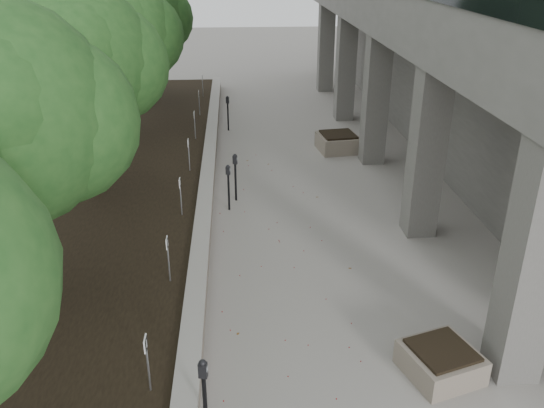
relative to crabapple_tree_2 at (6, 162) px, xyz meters
name	(u,v)px	position (x,y,z in m)	size (l,w,h in m)	color
retaining_wall	(208,181)	(2.97, 6.00, -2.87)	(0.39, 26.00, 0.50)	gray
planting_bed	(77,186)	(-0.70, 6.00, -2.92)	(7.00, 26.00, 0.40)	black
crabapple_tree_2	(6,162)	(0.00, 0.00, 0.00)	(4.60, 4.00, 5.44)	#214D1D
crabapple_tree_3	(79,92)	(0.00, 5.00, 0.00)	(4.60, 4.00, 5.44)	#214D1D
crabapple_tree_4	(116,56)	(0.00, 10.00, 0.00)	(4.60, 4.00, 5.44)	#214D1D
crabapple_tree_5	(139,34)	(0.00, 15.00, 0.00)	(4.60, 4.00, 5.44)	#214D1D
parking_sign_2	(148,364)	(2.45, -2.50, -2.24)	(0.04, 0.22, 0.96)	black
parking_sign_3	(168,260)	(2.45, 0.50, -2.24)	(0.04, 0.22, 0.96)	black
parking_sign_4	(181,197)	(2.45, 3.50, -2.24)	(0.04, 0.22, 0.96)	black
parking_sign_5	(189,155)	(2.45, 6.50, -2.24)	(0.04, 0.22, 0.96)	black
parking_sign_6	(195,125)	(2.45, 9.50, -2.24)	(0.04, 0.22, 0.96)	black
parking_sign_7	(199,103)	(2.45, 12.50, -2.24)	(0.04, 0.22, 0.96)	black
parking_sign_8	(203,86)	(2.45, 15.50, -2.24)	(0.04, 0.22, 0.96)	black
parking_meter_2	(205,400)	(3.28, -3.06, -2.43)	(0.14, 0.10, 1.39)	black
parking_meter_3	(236,177)	(3.78, 5.18, -2.45)	(0.13, 0.10, 1.35)	black
parking_meter_4	(229,188)	(3.59, 4.58, -2.48)	(0.13, 0.09, 1.27)	black
parking_meter_5	(228,113)	(3.55, 11.72, -2.46)	(0.13, 0.09, 1.32)	black
planter_front	(441,361)	(7.03, -2.00, -2.87)	(1.08, 1.08, 0.51)	gray
planter_back	(338,142)	(7.30, 9.14, -2.82)	(1.29, 1.29, 0.60)	gray
berry_scatter	(278,256)	(4.70, 2.00, -3.11)	(3.30, 14.10, 0.02)	#930A0C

